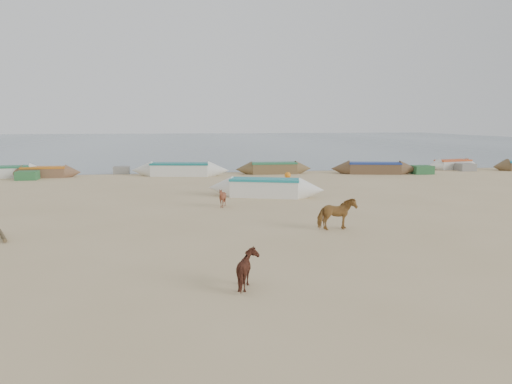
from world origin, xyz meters
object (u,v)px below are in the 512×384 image
at_px(cow_adult, 337,214).
at_px(calf_front, 222,198).
at_px(calf_right, 249,270).
at_px(near_canoe, 265,188).

height_order(cow_adult, calf_front, cow_adult).
height_order(calf_right, near_canoe, near_canoe).
distance_m(cow_adult, calf_front, 6.70).
xyz_separation_m(cow_adult, calf_right, (-4.24, -5.96, -0.13)).
bearing_deg(near_canoe, cow_adult, -62.96).
distance_m(cow_adult, near_canoe, 8.54).
height_order(calf_front, near_canoe, near_canoe).
bearing_deg(cow_adult, near_canoe, 1.73).
height_order(calf_front, calf_right, calf_right).
height_order(cow_adult, calf_right, cow_adult).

